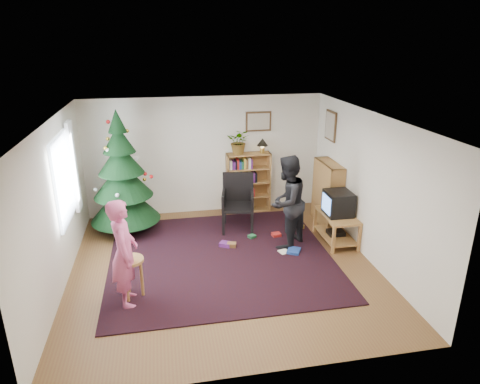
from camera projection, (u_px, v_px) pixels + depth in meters
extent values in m
plane|color=brown|center=(223.00, 266.00, 7.21)|extent=(5.00, 5.00, 0.00)
plane|color=white|center=(221.00, 118.00, 6.35)|extent=(5.00, 5.00, 0.00)
cube|color=silver|center=(205.00, 156.00, 9.09)|extent=(5.00, 0.02, 2.50)
cube|color=silver|center=(258.00, 280.00, 4.47)|extent=(5.00, 0.02, 2.50)
cube|color=silver|center=(56.00, 208.00, 6.34)|extent=(0.02, 5.00, 2.50)
cube|color=silver|center=(369.00, 187.00, 7.22)|extent=(0.02, 5.00, 2.50)
cube|color=black|center=(221.00, 257.00, 7.48)|extent=(3.80, 3.60, 0.02)
cube|color=silver|center=(64.00, 179.00, 6.82)|extent=(0.04, 1.20, 1.40)
cube|color=white|center=(74.00, 167.00, 7.47)|extent=(0.06, 0.35, 1.60)
cube|color=#4C3319|center=(258.00, 121.00, 9.02)|extent=(0.55, 0.03, 0.42)
cube|color=beige|center=(258.00, 121.00, 9.02)|extent=(0.47, 0.01, 0.34)
cube|color=#4C3319|center=(331.00, 126.00, 8.59)|extent=(0.03, 0.50, 0.60)
cube|color=beige|center=(331.00, 126.00, 8.59)|extent=(0.01, 0.42, 0.52)
cylinder|color=#3F2816|center=(127.00, 225.00, 8.46)|extent=(0.13, 0.13, 0.26)
cone|color=black|center=(125.00, 201.00, 8.29)|extent=(1.33, 1.33, 0.75)
cone|color=black|center=(122.00, 179.00, 8.13)|extent=(1.12, 1.12, 0.67)
cone|color=black|center=(120.00, 158.00, 7.99)|extent=(0.86, 0.86, 0.59)
cone|color=black|center=(118.00, 139.00, 7.86)|extent=(0.60, 0.60, 0.52)
cone|color=black|center=(116.00, 121.00, 7.74)|extent=(0.34, 0.34, 0.43)
cube|color=#A2713A|center=(248.00, 182.00, 9.30)|extent=(0.95, 0.30, 1.30)
cube|color=#A2713A|center=(249.00, 154.00, 9.09)|extent=(0.95, 0.30, 0.03)
cube|color=#A2713A|center=(327.00, 194.00, 8.64)|extent=(0.30, 0.95, 1.30)
cube|color=#A2713A|center=(330.00, 164.00, 8.42)|extent=(0.30, 0.95, 0.03)
cube|color=#A2713A|center=(337.00, 215.00, 7.91)|extent=(0.55, 0.99, 0.04)
cube|color=#A2713A|center=(333.00, 241.00, 7.53)|extent=(0.05, 0.05, 0.51)
cube|color=#A2713A|center=(359.00, 238.00, 7.62)|extent=(0.05, 0.05, 0.51)
cube|color=#A2713A|center=(315.00, 220.00, 8.39)|extent=(0.05, 0.05, 0.51)
cube|color=#A2713A|center=(339.00, 218.00, 8.47)|extent=(0.05, 0.05, 0.51)
cube|color=#A2713A|center=(336.00, 235.00, 8.05)|extent=(0.51, 0.95, 0.03)
cube|color=black|center=(336.00, 233.00, 8.03)|extent=(0.30, 0.25, 0.08)
cube|color=black|center=(338.00, 203.00, 7.83)|extent=(0.46, 0.50, 0.44)
cube|color=#5D98FF|center=(326.00, 204.00, 7.78)|extent=(0.01, 0.39, 0.32)
cube|color=black|center=(238.00, 207.00, 8.38)|extent=(0.72, 0.72, 0.05)
cube|color=black|center=(235.00, 187.00, 8.53)|extent=(0.61, 0.17, 0.61)
cube|color=black|center=(226.00, 225.00, 8.16)|extent=(0.06, 0.06, 0.50)
cube|color=black|center=(255.00, 223.00, 8.26)|extent=(0.06, 0.06, 0.50)
cube|color=black|center=(222.00, 214.00, 8.67)|extent=(0.06, 0.06, 0.50)
cube|color=black|center=(249.00, 212.00, 8.77)|extent=(0.06, 0.06, 0.50)
cylinder|color=#A2713A|center=(130.00, 260.00, 6.14)|extent=(0.38, 0.38, 0.04)
cylinder|color=#A2713A|center=(142.00, 279.00, 6.28)|extent=(0.05, 0.05, 0.60)
cylinder|color=#A2713A|center=(128.00, 276.00, 6.35)|extent=(0.05, 0.05, 0.60)
cylinder|color=#A2713A|center=(127.00, 284.00, 6.13)|extent=(0.05, 0.05, 0.60)
imported|color=#CD5285|center=(124.00, 253.00, 5.96)|extent=(0.42, 0.61, 1.60)
imported|color=black|center=(287.00, 202.00, 7.63)|extent=(1.05, 1.04, 1.72)
imported|color=gray|center=(239.00, 142.00, 8.95)|extent=(0.59, 0.55, 0.53)
cylinder|color=#A57F33|center=(262.00, 150.00, 9.12)|extent=(0.10, 0.10, 0.10)
sphere|color=#FFD88C|center=(262.00, 146.00, 9.08)|extent=(0.10, 0.10, 0.10)
cone|color=black|center=(262.00, 142.00, 9.05)|extent=(0.24, 0.24, 0.16)
cube|color=#A51E19|center=(276.00, 235.00, 8.24)|extent=(0.20, 0.20, 0.08)
cube|color=navy|center=(294.00, 251.00, 7.63)|extent=(0.20, 0.20, 0.08)
cube|color=#1E592D|center=(252.00, 236.00, 8.18)|extent=(0.20, 0.20, 0.08)
cube|color=gold|center=(299.00, 228.00, 8.56)|extent=(0.20, 0.20, 0.08)
cube|color=brown|center=(232.00, 246.00, 7.82)|extent=(0.20, 0.20, 0.08)
cube|color=beige|center=(284.00, 251.00, 7.63)|extent=(0.20, 0.20, 0.08)
cube|color=#4C1959|center=(226.00, 245.00, 7.85)|extent=(0.20, 0.20, 0.08)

